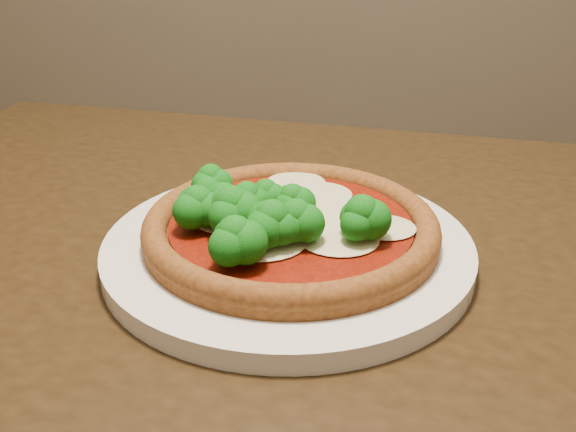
{
  "coord_description": "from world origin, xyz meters",
  "views": [
    {
      "loc": [
        -0.11,
        -0.68,
        1.03
      ],
      "look_at": [
        -0.15,
        -0.19,
        0.79
      ],
      "focal_mm": 40.0,
      "sensor_mm": 36.0,
      "label": 1
    }
  ],
  "objects": [
    {
      "name": "plate",
      "position": [
        -0.15,
        -0.19,
        0.76
      ],
      "size": [
        0.32,
        0.32,
        0.02
      ],
      "primitive_type": "cylinder",
      "color": "silver",
      "rests_on": "dining_table"
    },
    {
      "name": "pizza",
      "position": [
        -0.15,
        -0.19,
        0.79
      ],
      "size": [
        0.26,
        0.26,
        0.06
      ],
      "rotation": [
        0.0,
        0.0,
        -0.1
      ],
      "color": "brown",
      "rests_on": "plate"
    },
    {
      "name": "dining_table",
      "position": [
        -0.15,
        -0.2,
        0.64
      ],
      "size": [
        1.19,
        0.97,
        0.75
      ],
      "rotation": [
        0.0,
        0.0,
        -0.18
      ],
      "color": "black",
      "rests_on": "floor"
    }
  ]
}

